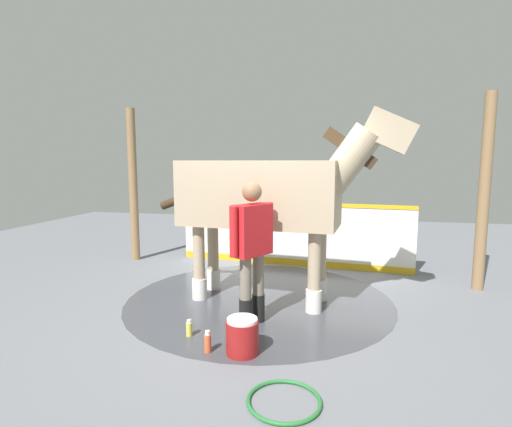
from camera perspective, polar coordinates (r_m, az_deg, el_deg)
The scene contains 11 objects.
ground_plane at distance 5.58m, azimuth 0.98°, elevation -12.27°, with size 16.00×16.00×0.02m, color slate.
wet_patch at distance 5.59m, azimuth 0.47°, elevation -12.11°, with size 3.59×3.59×0.00m, color #42444C.
barrier_wall at distance 7.25m, azimuth 5.06°, elevation -3.23°, with size 4.21×0.51×1.15m.
roof_post_near at distance 6.58m, azimuth 29.78°, elevation 2.53°, with size 0.16×0.16×2.84m, color olive.
roof_post_far at distance 7.87m, azimuth -17.13°, elevation 3.83°, with size 0.16×0.16×2.84m, color olive.
horse at distance 5.25m, azimuth 1.72°, elevation 2.54°, with size 3.41×1.06×2.51m.
handler at distance 4.53m, azimuth -0.57°, elevation -4.34°, with size 0.43×0.59×1.65m.
wash_bucket at distance 4.09m, azimuth -1.97°, elevation -17.09°, with size 0.33×0.33×0.36m.
bottle_shampoo at distance 4.54m, azimuth -9.52°, elevation -15.89°, with size 0.07×0.07×0.18m.
bottle_spray at distance 4.16m, azimuth -6.92°, elevation -17.80°, with size 0.07×0.07×0.22m.
hose_coil at distance 3.45m, azimuth 4.03°, elevation -25.12°, with size 0.60×0.60×0.03m, color #267233.
Camera 1 is at (-1.02, 5.16, 1.88)m, focal length 28.02 mm.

